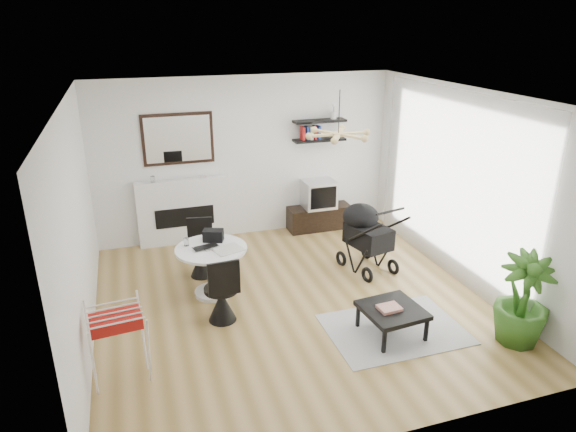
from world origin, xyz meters
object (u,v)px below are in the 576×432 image
object	(u,v)px
tv_console	(319,217)
stroller	(365,239)
crt_tv	(319,194)
drying_rack	(119,345)
dining_table	(212,264)
fireplace	(183,204)
coffee_table	(392,311)
potted_plant	(523,300)

from	to	relation	value
tv_console	stroller	size ratio (longest dim) A/B	1.02
crt_tv	drying_rack	distance (m)	4.73
dining_table	drying_rack	size ratio (longest dim) A/B	1.13
fireplace	dining_table	xyz separation A→B (m)	(0.13, -1.89, -0.23)
crt_tv	stroller	xyz separation A→B (m)	(0.12, -1.65, -0.19)
dining_table	drying_rack	xyz separation A→B (m)	(-1.21, -1.52, -0.02)
fireplace	tv_console	xyz separation A→B (m)	(2.35, -0.13, -0.48)
stroller	drying_rack	bearing A→B (deg)	-168.59
tv_console	dining_table	bearing A→B (deg)	-141.58
tv_console	crt_tv	bearing A→B (deg)	-170.70
fireplace	crt_tv	world-z (taller)	fireplace
drying_rack	coffee_table	bearing A→B (deg)	-7.63
dining_table	drying_rack	distance (m)	1.94
coffee_table	potted_plant	world-z (taller)	potted_plant
crt_tv	potted_plant	size ratio (longest dim) A/B	0.50
dining_table	drying_rack	bearing A→B (deg)	-128.62
dining_table	potted_plant	bearing A→B (deg)	-34.43
stroller	potted_plant	world-z (taller)	potted_plant
crt_tv	tv_console	bearing A→B (deg)	9.30
stroller	coffee_table	distance (m)	1.77
drying_rack	potted_plant	distance (m)	4.43
fireplace	potted_plant	distance (m)	5.23
fireplace	tv_console	world-z (taller)	fireplace
drying_rack	coffee_table	size ratio (longest dim) A/B	1.16
fireplace	coffee_table	bearing A→B (deg)	-60.44
tv_console	coffee_table	world-z (taller)	tv_console
coffee_table	potted_plant	distance (m)	1.46
stroller	potted_plant	xyz separation A→B (m)	(0.85, -2.28, 0.08)
crt_tv	dining_table	bearing A→B (deg)	-141.38
fireplace	drying_rack	distance (m)	3.58
tv_console	dining_table	size ratio (longest dim) A/B	1.17
crt_tv	stroller	distance (m)	1.67
drying_rack	coffee_table	xyz separation A→B (m)	(3.06, -0.08, -0.13)
potted_plant	coffee_table	bearing A→B (deg)	156.57
potted_plant	crt_tv	bearing A→B (deg)	103.87
dining_table	potted_plant	size ratio (longest dim) A/B	0.86
crt_tv	fireplace	bearing A→B (deg)	176.76
stroller	potted_plant	distance (m)	2.43
tv_console	coffee_table	distance (m)	3.38
stroller	potted_plant	bearing A→B (deg)	-82.71
crt_tv	dining_table	xyz separation A→B (m)	(-2.20, -1.76, -0.20)
coffee_table	tv_console	bearing A→B (deg)	83.67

